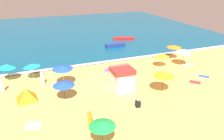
{
  "coord_description": "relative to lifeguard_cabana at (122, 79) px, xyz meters",
  "views": [
    {
      "loc": [
        -7.92,
        -19.81,
        10.71
      ],
      "look_at": [
        0.22,
        1.69,
        0.8
      ],
      "focal_mm": 33.6,
      "sensor_mm": 36.0,
      "label": 1
    }
  ],
  "objects": [
    {
      "name": "beachgoer_2",
      "position": [
        -7.7,
        4.22,
        -0.48
      ],
      "size": [
        0.5,
        0.5,
        1.71
      ],
      "color": "white",
      "rests_on": "ground_plane"
    },
    {
      "name": "beach_towel_0",
      "position": [
        10.59,
        -0.47,
        -1.27
      ],
      "size": [
        1.33,
        1.37,
        0.01
      ],
      "color": "blue",
      "rests_on": "ground_plane"
    },
    {
      "name": "beach_umbrella_5",
      "position": [
        7.45,
        4.08,
        0.34
      ],
      "size": [
        2.49,
        2.51,
        1.94
      ],
      "color": "silver",
      "rests_on": "ground_plane"
    },
    {
      "name": "beachgoer_1",
      "position": [
        0.1,
        -3.51,
        -0.94
      ],
      "size": [
        0.47,
        0.47,
        0.81
      ],
      "color": "black",
      "rests_on": "ground_plane"
    },
    {
      "name": "wave_breaker_foam",
      "position": [
        0.02,
        8.17,
        -1.17
      ],
      "size": [
        57.0,
        0.7,
        0.01
      ],
      "primitive_type": "cube",
      "color": "white",
      "rests_on": "ocean_water"
    },
    {
      "name": "ground_plane",
      "position": [
        0.02,
        1.87,
        -1.27
      ],
      "size": [
        60.0,
        60.0,
        0.0
      ],
      "primitive_type": "plane",
      "color": "#EDBC60"
    },
    {
      "name": "ocean_water",
      "position": [
        0.02,
        29.87,
        -1.22
      ],
      "size": [
        60.0,
        44.0,
        0.1
      ],
      "primitive_type": "cube",
      "color": "#0F567A",
      "rests_on": "ground_plane"
    },
    {
      "name": "beach_towel_3",
      "position": [
        8.49,
        -1.36,
        -1.27
      ],
      "size": [
        1.44,
        1.43,
        0.01
      ],
      "color": "red",
      "rests_on": "ground_plane"
    },
    {
      "name": "beach_umbrella_3",
      "position": [
        -5.93,
        0.16,
        0.44
      ],
      "size": [
        2.74,
        2.74,
        1.89
      ],
      "color": "#4C3823",
      "rests_on": "ground_plane"
    },
    {
      "name": "beach_umbrella_4",
      "position": [
        -4.45,
        -6.95,
        0.53
      ],
      "size": [
        2.11,
        2.12,
        2.03
      ],
      "color": "#4C3823",
      "rests_on": "ground_plane"
    },
    {
      "name": "beach_umbrella_1",
      "position": [
        3.74,
        -1.88,
        0.72
      ],
      "size": [
        2.84,
        2.83,
        2.24
      ],
      "color": "#4C3823",
      "rests_on": "ground_plane"
    },
    {
      "name": "beach_towel_4",
      "position": [
        11.36,
        3.36,
        -1.27
      ],
      "size": [
        1.72,
        0.87,
        0.01
      ],
      "color": "white",
      "rests_on": "ground_plane"
    },
    {
      "name": "beach_umbrella_8",
      "position": [
        10.81,
        6.1,
        0.61
      ],
      "size": [
        2.28,
        2.28,
        2.06
      ],
      "color": "silver",
      "rests_on": "ground_plane"
    },
    {
      "name": "beach_towel_2",
      "position": [
        0.64,
        5.5,
        -1.27
      ],
      "size": [
        1.89,
        1.72,
        0.01
      ],
      "color": "#D84CA5",
      "rests_on": "ground_plane"
    },
    {
      "name": "beach_umbrella_2",
      "position": [
        -5.56,
        3.11,
        0.89
      ],
      "size": [
        2.4,
        2.41,
        2.37
      ],
      "color": "silver",
      "rests_on": "ground_plane"
    },
    {
      "name": "lifeguard_cabana",
      "position": [
        0.0,
        0.0,
        0.0
      ],
      "size": [
        2.19,
        2.19,
        2.49
      ],
      "color": "white",
      "rests_on": "ground_plane"
    },
    {
      "name": "beachgoer_0",
      "position": [
        -4.75,
        -4.7,
        -0.49
      ],
      "size": [
        0.41,
        0.41,
        1.64
      ],
      "color": "orange",
      "rests_on": "ground_plane"
    },
    {
      "name": "small_boat_0",
      "position": [
        4.87,
        14.21,
        -0.87
      ],
      "size": [
        3.38,
        0.92,
        0.61
      ],
      "color": "navy",
      "rests_on": "ocean_water"
    },
    {
      "name": "beach_umbrella_7",
      "position": [
        -8.67,
        6.16,
        0.42
      ],
      "size": [
        2.76,
        2.76,
        1.98
      ],
      "color": "silver",
      "rests_on": "ground_plane"
    },
    {
      "name": "beach_tent",
      "position": [
        -9.4,
        1.38,
        -0.67
      ],
      "size": [
        2.63,
        2.63,
        1.21
      ],
      "color": "orange",
      "rests_on": "ground_plane"
    },
    {
      "name": "beach_towel_1",
      "position": [
        -8.97,
        -2.98,
        -1.27
      ],
      "size": [
        1.43,
        1.33,
        0.01
      ],
      "color": "white",
      "rests_on": "ground_plane"
    },
    {
      "name": "beach_umbrella_0",
      "position": [
        -11.29,
        6.62,
        0.53
      ],
      "size": [
        2.23,
        2.2,
        2.13
      ],
      "color": "#4C3823",
      "rests_on": "ground_plane"
    },
    {
      "name": "small_boat_1",
      "position": [
        8.11,
        18.03,
        -0.93
      ],
      "size": [
        4.12,
        2.22,
        0.48
      ],
      "color": "red",
      "rests_on": "ocean_water"
    },
    {
      "name": "beach_umbrella_9",
      "position": [
        10.41,
        3.41,
        0.81
      ],
      "size": [
        2.22,
        2.25,
        2.4
      ],
      "color": "#4C3823",
      "rests_on": "ground_plane"
    },
    {
      "name": "beachgoer_5",
      "position": [
        -11.71,
        4.04,
        -0.48
      ],
      "size": [
        0.46,
        0.46,
        1.67
      ],
      "color": "white",
      "rests_on": "ground_plane"
    }
  ]
}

